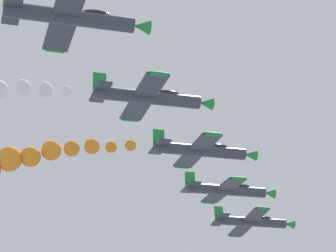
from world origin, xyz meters
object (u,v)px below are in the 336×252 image
at_px(airplane_lead, 252,222).
at_px(airplane_left_outer, 150,97).
at_px(airplane_right_inner, 202,151).
at_px(airplane_left_inner, 228,190).
at_px(airplane_right_outer, 73,17).

distance_m(airplane_lead, airplane_left_outer, 34.82).
height_order(airplane_lead, airplane_right_inner, airplane_right_inner).
bearing_deg(airplane_right_inner, airplane_left_inner, 147.48).
bearing_deg(airplane_right_inner, airplane_lead, 145.97).
xyz_separation_m(airplane_left_inner, airplane_right_inner, (9.92, -6.32, 1.13)).
distance_m(airplane_right_inner, airplane_right_outer, 23.81).
distance_m(airplane_left_outer, airplane_right_outer, 12.60).
bearing_deg(airplane_right_inner, airplane_right_outer, -41.22).
relative_size(airplane_left_inner, airplane_right_outer, 1.00).
bearing_deg(airplane_right_outer, airplane_lead, 142.37).
bearing_deg(airplane_right_outer, airplane_left_inner, 141.67).
bearing_deg(airplane_left_inner, airplane_right_outer, -38.33).
height_order(airplane_lead, airplane_left_inner, airplane_left_inner).
relative_size(airplane_left_outer, airplane_right_outer, 1.00).
xyz_separation_m(airplane_lead, airplane_left_inner, (9.61, -6.86, 1.29)).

